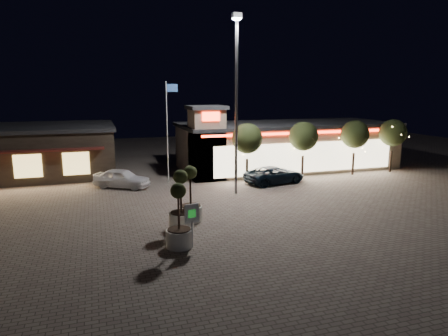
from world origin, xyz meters
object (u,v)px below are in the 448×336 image
object	(u,v)px
valet_sign	(192,217)
white_sedan	(122,178)
planter_left	(181,211)
pickup_truck	(275,175)
planter_mid	(179,227)

from	to	relation	value
valet_sign	white_sedan	bearing A→B (deg)	100.08
planter_left	pickup_truck	bearing A→B (deg)	41.45
pickup_truck	planter_mid	xyz separation A→B (m)	(-9.96, -10.72, 0.27)
planter_mid	white_sedan	bearing A→B (deg)	97.87
planter_left	valet_sign	world-z (taller)	planter_left
planter_mid	valet_sign	bearing A→B (deg)	-25.34
pickup_truck	planter_left	xyz separation A→B (m)	(-9.33, -8.24, 0.31)
valet_sign	planter_left	bearing A→B (deg)	88.54
pickup_truck	planter_mid	size ratio (longest dim) A/B	1.60
white_sedan	valet_sign	bearing A→B (deg)	-138.12
white_sedan	planter_mid	xyz separation A→B (m)	(1.79, -12.93, 0.23)
planter_mid	valet_sign	world-z (taller)	planter_mid
pickup_truck	white_sedan	bearing A→B (deg)	67.95
valet_sign	pickup_truck	bearing A→B (deg)	49.46
pickup_truck	white_sedan	size ratio (longest dim) A/B	1.15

